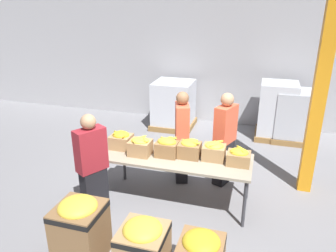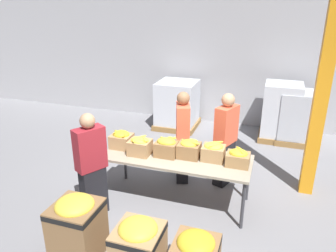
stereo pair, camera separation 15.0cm
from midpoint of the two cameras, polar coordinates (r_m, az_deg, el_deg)
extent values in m
plane|color=gray|center=(5.59, 0.77, -12.73)|extent=(30.00, 30.00, 0.00)
cube|color=#A8A8AD|center=(8.61, 8.30, 13.48)|extent=(16.00, 0.08, 4.00)
cube|color=#9E937F|center=(5.20, 0.81, -5.54)|extent=(2.32, 0.89, 0.04)
cylinder|color=#38383D|center=(5.45, -11.71, -9.45)|extent=(0.05, 0.05, 0.76)
cylinder|color=#38383D|center=(4.92, 12.29, -13.19)|extent=(0.05, 0.05, 0.76)
cylinder|color=#38383D|center=(6.05, -8.34, -5.98)|extent=(0.05, 0.05, 0.76)
cylinder|color=#38383D|center=(5.57, 13.00, -8.84)|extent=(0.05, 0.05, 0.76)
cube|color=tan|center=(5.50, -8.91, -2.70)|extent=(0.34, 0.31, 0.22)
ellipsoid|color=gold|center=(5.46, -8.98, -1.54)|extent=(0.28, 0.25, 0.12)
ellipsoid|color=gold|center=(5.47, -9.20, -1.15)|extent=(0.19, 0.07, 0.04)
ellipsoid|color=gold|center=(5.38, -8.38, -1.58)|extent=(0.08, 0.21, 0.05)
ellipsoid|color=gold|center=(5.45, -9.52, -1.06)|extent=(0.11, 0.19, 0.04)
ellipsoid|color=gold|center=(5.48, -9.71, -1.10)|extent=(0.16, 0.13, 0.06)
cube|color=tan|center=(5.23, -5.68, -3.79)|extent=(0.34, 0.30, 0.24)
ellipsoid|color=yellow|center=(5.18, -5.72, -2.54)|extent=(0.29, 0.24, 0.09)
ellipsoid|color=yellow|center=(5.13, -4.99, -2.27)|extent=(0.12, 0.16, 0.04)
ellipsoid|color=yellow|center=(5.21, -5.39, -1.92)|extent=(0.13, 0.16, 0.04)
ellipsoid|color=yellow|center=(5.13, -6.86, -2.52)|extent=(0.12, 0.17, 0.04)
ellipsoid|color=yellow|center=(5.10, -5.41, -2.58)|extent=(0.21, 0.05, 0.05)
cube|color=olive|center=(5.16, -1.04, -4.06)|extent=(0.34, 0.27, 0.23)
ellipsoid|color=gold|center=(5.11, -1.05, -2.79)|extent=(0.30, 0.22, 0.13)
ellipsoid|color=gold|center=(5.13, -0.02, -2.08)|extent=(0.16, 0.07, 0.04)
ellipsoid|color=gold|center=(5.18, -1.67, -2.17)|extent=(0.14, 0.13, 0.05)
ellipsoid|color=gold|center=(5.10, -0.05, -2.25)|extent=(0.12, 0.21, 0.04)
cube|color=olive|center=(5.14, 2.93, -4.22)|extent=(0.34, 0.29, 0.23)
ellipsoid|color=gold|center=(5.09, 2.96, -2.99)|extent=(0.27, 0.26, 0.09)
ellipsoid|color=gold|center=(5.10, 1.94, -2.64)|extent=(0.11, 0.18, 0.04)
ellipsoid|color=gold|center=(5.02, 3.88, -2.95)|extent=(0.17, 0.07, 0.05)
ellipsoid|color=gold|center=(5.15, 3.52, -2.43)|extent=(0.17, 0.06, 0.06)
ellipsoid|color=gold|center=(5.15, 3.32, -2.49)|extent=(0.16, 0.12, 0.05)
cube|color=tan|center=(5.10, 7.17, -4.59)|extent=(0.34, 0.30, 0.22)
ellipsoid|color=yellow|center=(5.05, 7.23, -3.39)|extent=(0.29, 0.26, 0.10)
ellipsoid|color=yellow|center=(4.99, 7.36, -3.26)|extent=(0.17, 0.16, 0.04)
ellipsoid|color=yellow|center=(5.10, 8.09, -2.70)|extent=(0.15, 0.12, 0.05)
ellipsoid|color=yellow|center=(5.10, 6.95, -2.84)|extent=(0.11, 0.17, 0.04)
cube|color=#A37A4C|center=(5.01, 11.35, -5.57)|extent=(0.34, 0.28, 0.19)
ellipsoid|color=yellow|center=(4.97, 11.43, -4.51)|extent=(0.27, 0.23, 0.11)
ellipsoid|color=yellow|center=(4.90, 11.11, -4.54)|extent=(0.17, 0.05, 0.05)
ellipsoid|color=yellow|center=(4.93, 11.72, -4.12)|extent=(0.12, 0.15, 0.04)
ellipsoid|color=yellow|center=(5.00, 11.67, -3.77)|extent=(0.16, 0.17, 0.04)
ellipsoid|color=yellow|center=(4.94, 11.46, -4.32)|extent=(0.16, 0.11, 0.05)
cube|color=black|center=(5.97, 8.86, -6.24)|extent=(0.34, 0.43, 0.80)
cube|color=#EA5B3D|center=(5.67, 9.27, 0.30)|extent=(0.38, 0.50, 0.66)
sphere|color=tan|center=(5.53, 9.54, 4.57)|extent=(0.22, 0.22, 0.22)
cube|color=black|center=(5.20, -13.46, -11.13)|extent=(0.36, 0.42, 0.78)
cube|color=maroon|center=(4.87, -14.17, -4.03)|extent=(0.41, 0.49, 0.64)
sphere|color=tan|center=(4.71, -14.63, 0.73)|extent=(0.22, 0.22, 0.22)
cube|color=black|center=(6.00, 1.65, -5.85)|extent=(0.32, 0.42, 0.79)
cube|color=#EA5B3D|center=(5.70, 1.72, 0.63)|extent=(0.35, 0.49, 0.65)
sphere|color=#896042|center=(5.57, 1.77, 4.87)|extent=(0.22, 0.22, 0.22)
cube|color=olive|center=(4.48, -15.92, -17.44)|extent=(0.57, 0.57, 0.75)
cube|color=black|center=(4.30, -16.36, -14.06)|extent=(0.57, 0.57, 0.07)
ellipsoid|color=yellow|center=(4.26, -16.45, -13.34)|extent=(0.48, 0.48, 0.20)
cube|color=tan|center=(4.21, -5.41, -20.84)|extent=(0.55, 0.55, 0.61)
cube|color=black|center=(4.05, -5.54, -18.21)|extent=(0.56, 0.56, 0.07)
ellipsoid|color=yellow|center=(4.01, -5.57, -17.49)|extent=(0.47, 0.47, 0.19)
cube|color=black|center=(3.90, 4.64, -20.16)|extent=(0.51, 0.51, 0.07)
ellipsoid|color=gold|center=(3.85, 4.66, -19.45)|extent=(0.43, 0.43, 0.18)
cube|color=orange|center=(5.62, 24.58, 7.80)|extent=(0.21, 0.21, 4.00)
cube|color=olive|center=(8.31, 20.21, -1.77)|extent=(0.94, 0.94, 0.13)
cube|color=#B2B7C1|center=(8.11, 20.73, 2.11)|extent=(0.87, 0.87, 1.06)
cube|color=olive|center=(8.29, 17.48, -1.47)|extent=(0.90, 0.90, 0.13)
cube|color=silver|center=(8.07, 18.00, 2.95)|extent=(0.83, 0.83, 1.22)
cube|color=olive|center=(8.60, 0.46, 0.35)|extent=(1.05, 1.05, 0.13)
cube|color=silver|center=(8.41, 0.47, 4.17)|extent=(0.96, 0.96, 1.07)
camera|label=1|loc=(0.07, -90.81, -0.31)|focal=35.00mm
camera|label=2|loc=(0.07, 89.19, 0.31)|focal=35.00mm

